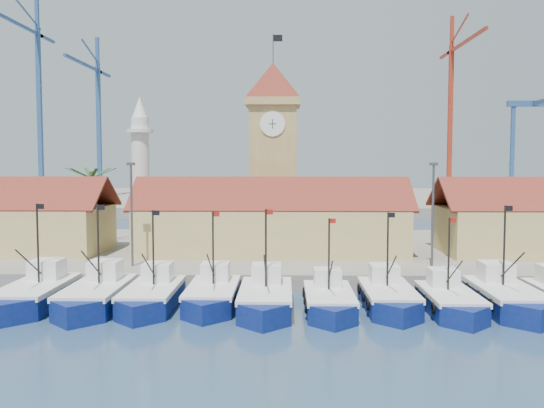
{
  "coord_description": "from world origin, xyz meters",
  "views": [
    {
      "loc": [
        1.31,
        -40.01,
        10.7
      ],
      "look_at": [
        0.06,
        18.0,
        6.52
      ],
      "focal_mm": 40.0,
      "sensor_mm": 36.0,
      "label": 1
    }
  ],
  "objects_px": {
    "boat_5": "(329,303)",
    "clock_tower": "(273,149)",
    "minaret": "(141,169)",
    "boat_0": "(34,297)"
  },
  "relations": [
    {
      "from": "boat_0",
      "to": "minaret",
      "type": "height_order",
      "value": "minaret"
    },
    {
      "from": "minaret",
      "to": "boat_5",
      "type": "bearing_deg",
      "value": -53.28
    },
    {
      "from": "clock_tower",
      "to": "boat_0",
      "type": "bearing_deg",
      "value": -126.34
    },
    {
      "from": "clock_tower",
      "to": "minaret",
      "type": "bearing_deg",
      "value": 172.39
    },
    {
      "from": "clock_tower",
      "to": "minaret",
      "type": "relative_size",
      "value": 1.39
    },
    {
      "from": "clock_tower",
      "to": "minaret",
      "type": "xyz_separation_m",
      "value": [
        -15.0,
        2.0,
        -2.23
      ]
    },
    {
      "from": "boat_0",
      "to": "boat_5",
      "type": "xyz_separation_m",
      "value": [
        21.39,
        -1.03,
        -0.1
      ]
    },
    {
      "from": "boat_0",
      "to": "minaret",
      "type": "xyz_separation_m",
      "value": [
        1.94,
        25.03,
        8.9
      ]
    },
    {
      "from": "clock_tower",
      "to": "boat_5",
      "type": "bearing_deg",
      "value": -79.54
    },
    {
      "from": "boat_5",
      "to": "clock_tower",
      "type": "height_order",
      "value": "clock_tower"
    }
  ]
}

